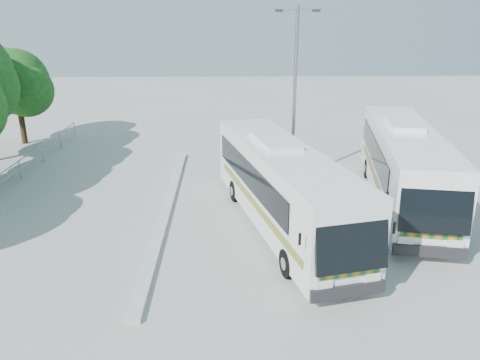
{
  "coord_description": "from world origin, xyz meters",
  "views": [
    {
      "loc": [
        0.15,
        -16.39,
        7.55
      ],
      "look_at": [
        0.75,
        1.33,
        1.45
      ],
      "focal_mm": 35.0,
      "sensor_mm": 36.0,
      "label": 1
    }
  ],
  "objects_px": {
    "coach_main": "(282,185)",
    "coach_adjacent": "(404,164)",
    "lamppost": "(295,88)",
    "tree_far_e": "(17,82)"
  },
  "relations": [
    {
      "from": "coach_main",
      "to": "coach_adjacent",
      "type": "distance_m",
      "value": 5.99
    },
    {
      "from": "coach_main",
      "to": "lamppost",
      "type": "height_order",
      "value": "lamppost"
    },
    {
      "from": "coach_main",
      "to": "coach_adjacent",
      "type": "bearing_deg",
      "value": 10.89
    },
    {
      "from": "tree_far_e",
      "to": "coach_main",
      "type": "distance_m",
      "value": 20.12
    },
    {
      "from": "coach_adjacent",
      "to": "coach_main",
      "type": "bearing_deg",
      "value": -145.28
    },
    {
      "from": "tree_far_e",
      "to": "lamppost",
      "type": "distance_m",
      "value": 17.89
    },
    {
      "from": "tree_far_e",
      "to": "coach_adjacent",
      "type": "bearing_deg",
      "value": -28.22
    },
    {
      "from": "coach_main",
      "to": "lamppost",
      "type": "bearing_deg",
      "value": 65.08
    },
    {
      "from": "coach_main",
      "to": "lamppost",
      "type": "distance_m",
      "value": 6.31
    },
    {
      "from": "coach_main",
      "to": "lamppost",
      "type": "relative_size",
      "value": 1.39
    }
  ]
}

